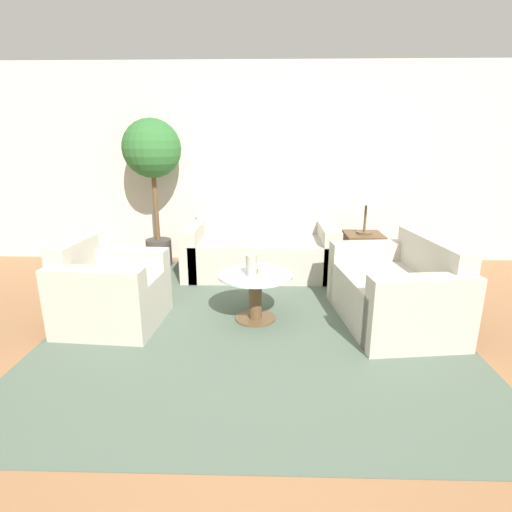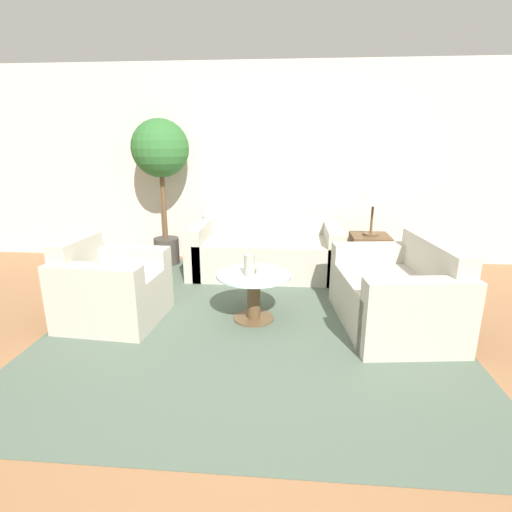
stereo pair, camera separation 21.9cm
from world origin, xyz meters
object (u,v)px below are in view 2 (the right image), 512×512
(loveseat, at_px, (400,296))
(potted_plant, at_px, (161,159))
(armchair, at_px, (108,291))
(coffee_table, at_px, (254,290))
(table_lamp, at_px, (374,195))
(vase, at_px, (249,265))
(sofa_main, at_px, (266,251))
(bowl, at_px, (264,270))

(loveseat, distance_m, potted_plant, 3.34)
(armchair, bearing_deg, coffee_table, -80.50)
(table_lamp, relative_size, vase, 3.25)
(sofa_main, bearing_deg, armchair, -131.58)
(loveseat, bearing_deg, bowl, -99.98)
(potted_plant, bearing_deg, bowl, -48.29)
(armchair, xyz_separation_m, table_lamp, (2.62, 1.43, 0.73))
(coffee_table, xyz_separation_m, potted_plant, (-1.34, 1.66, 1.11))
(potted_plant, bearing_deg, coffee_table, -51.04)
(potted_plant, relative_size, bowl, 9.79)
(sofa_main, relative_size, loveseat, 1.37)
(armchair, relative_size, loveseat, 0.66)
(coffee_table, distance_m, table_lamp, 1.97)
(coffee_table, bearing_deg, table_lamp, 45.39)
(sofa_main, distance_m, coffee_table, 1.41)
(bowl, bearing_deg, armchair, -172.99)
(armchair, distance_m, loveseat, 2.66)
(sofa_main, height_order, potted_plant, potted_plant)
(vase, bearing_deg, coffee_table, 51.06)
(table_lamp, bearing_deg, loveseat, -88.45)
(bowl, bearing_deg, coffee_table, -151.17)
(potted_plant, bearing_deg, table_lamp, -7.78)
(armchair, bearing_deg, sofa_main, -37.42)
(table_lamp, bearing_deg, bowl, -133.62)
(potted_plant, bearing_deg, loveseat, -32.23)
(loveseat, height_order, vase, loveseat)
(sofa_main, distance_m, bowl, 1.38)
(loveseat, distance_m, bowl, 1.25)
(armchair, distance_m, potted_plant, 2.10)
(sofa_main, xyz_separation_m, vase, (-0.06, -1.45, 0.27))
(loveseat, bearing_deg, sofa_main, -144.62)
(vase, bearing_deg, bowl, 36.36)
(loveseat, relative_size, bowl, 7.03)
(armchair, height_order, loveseat, loveseat)
(sofa_main, relative_size, potted_plant, 0.98)
(table_lamp, bearing_deg, coffee_table, -134.61)
(sofa_main, distance_m, armchair, 2.06)
(potted_plant, bearing_deg, sofa_main, -10.29)
(sofa_main, height_order, bowl, sofa_main)
(armchair, distance_m, coffee_table, 1.35)
(table_lamp, distance_m, bowl, 1.81)
(loveseat, bearing_deg, vase, -95.75)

